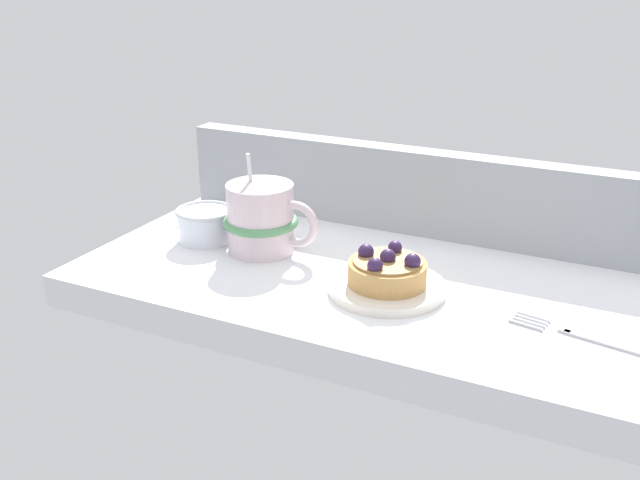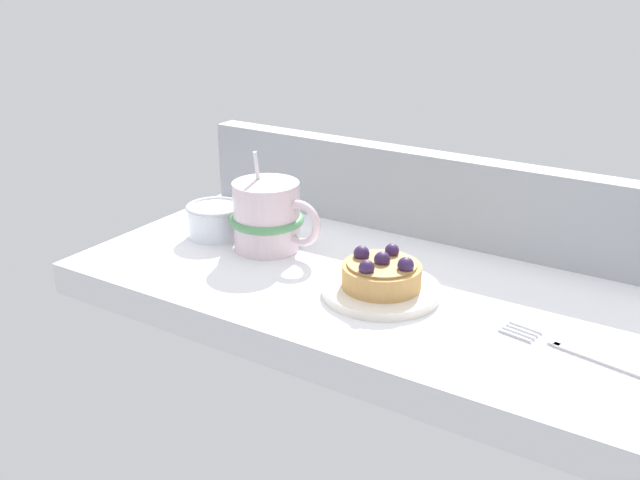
{
  "view_description": "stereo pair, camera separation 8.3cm",
  "coord_description": "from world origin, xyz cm",
  "px_view_note": "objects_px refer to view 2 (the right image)",
  "views": [
    {
      "loc": [
        28.57,
        -70.41,
        34.52
      ],
      "look_at": [
        -5.23,
        -1.36,
        3.71
      ],
      "focal_mm": 40.43,
      "sensor_mm": 36.0,
      "label": 1
    },
    {
      "loc": [
        35.8,
        -66.38,
        34.52
      ],
      "look_at": [
        -5.23,
        -1.36,
        3.71
      ],
      "focal_mm": 40.43,
      "sensor_mm": 36.0,
      "label": 2
    }
  ],
  "objects_px": {
    "dessert_fork": "(581,353)",
    "sugar_bowl": "(215,219)",
    "raspberry_tart": "(382,273)",
    "coffee_mug": "(268,216)",
    "dessert_plate": "(381,291)"
  },
  "relations": [
    {
      "from": "dessert_plate",
      "to": "coffee_mug",
      "type": "bearing_deg",
      "value": 166.91
    },
    {
      "from": "coffee_mug",
      "to": "sugar_bowl",
      "type": "relative_size",
      "value": 1.68
    },
    {
      "from": "sugar_bowl",
      "to": "dessert_fork",
      "type": "bearing_deg",
      "value": -6.39
    },
    {
      "from": "dessert_plate",
      "to": "sugar_bowl",
      "type": "relative_size",
      "value": 1.73
    },
    {
      "from": "dessert_plate",
      "to": "coffee_mug",
      "type": "height_order",
      "value": "coffee_mug"
    },
    {
      "from": "raspberry_tart",
      "to": "dessert_fork",
      "type": "distance_m",
      "value": 0.22
    },
    {
      "from": "coffee_mug",
      "to": "dessert_plate",
      "type": "bearing_deg",
      "value": -13.09
    },
    {
      "from": "dessert_fork",
      "to": "sugar_bowl",
      "type": "relative_size",
      "value": 2.2
    },
    {
      "from": "raspberry_tart",
      "to": "coffee_mug",
      "type": "bearing_deg",
      "value": 166.88
    },
    {
      "from": "dessert_plate",
      "to": "dessert_fork",
      "type": "xyz_separation_m",
      "value": [
        0.22,
        -0.01,
        -0.0
      ]
    },
    {
      "from": "sugar_bowl",
      "to": "dessert_plate",
      "type": "bearing_deg",
      "value": -8.52
    },
    {
      "from": "sugar_bowl",
      "to": "raspberry_tart",
      "type": "bearing_deg",
      "value": -8.54
    },
    {
      "from": "raspberry_tart",
      "to": "coffee_mug",
      "type": "xyz_separation_m",
      "value": [
        -0.18,
        0.04,
        0.02
      ]
    },
    {
      "from": "dessert_plate",
      "to": "sugar_bowl",
      "type": "height_order",
      "value": "sugar_bowl"
    },
    {
      "from": "raspberry_tart",
      "to": "coffee_mug",
      "type": "relative_size",
      "value": 0.69
    }
  ]
}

